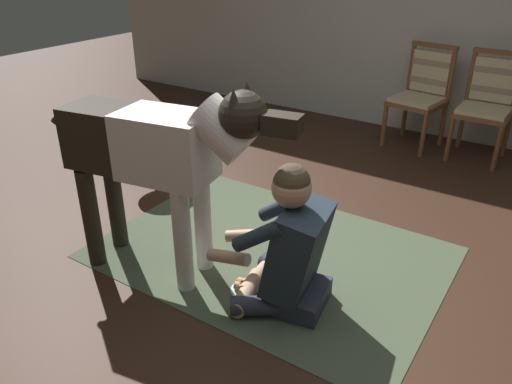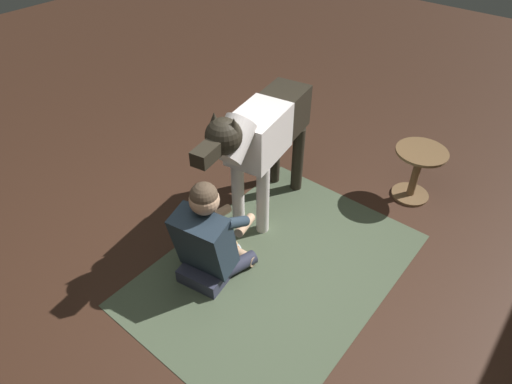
# 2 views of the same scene
# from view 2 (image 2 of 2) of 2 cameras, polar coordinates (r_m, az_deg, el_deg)

# --- Properties ---
(ground_plane) EXTENTS (15.07, 15.07, 0.00)m
(ground_plane) POSITION_cam_2_polar(r_m,az_deg,el_deg) (3.45, -0.75, -10.67)
(ground_plane) COLOR #392217
(area_rug) EXTENTS (2.19, 1.56, 0.01)m
(area_rug) POSITION_cam_2_polar(r_m,az_deg,el_deg) (3.49, 2.71, -9.81)
(area_rug) COLOR #47533D
(area_rug) RESTS_ON ground
(person_sitting_on_floor) EXTENTS (0.71, 0.57, 0.86)m
(person_sitting_on_floor) POSITION_cam_2_polar(r_m,az_deg,el_deg) (3.23, -6.17, -6.06)
(person_sitting_on_floor) COLOR #323447
(person_sitting_on_floor) RESTS_ON ground
(large_dog) EXTENTS (1.58, 0.47, 1.24)m
(large_dog) POSITION_cam_2_polar(r_m,az_deg,el_deg) (3.47, 0.82, 7.37)
(large_dog) COLOR silver
(large_dog) RESTS_ON ground
(hot_dog_on_plate) EXTENTS (0.23, 0.23, 0.06)m
(hot_dog_on_plate) POSITION_cam_2_polar(r_m,az_deg,el_deg) (3.60, -3.67, -7.42)
(hot_dog_on_plate) COLOR silver
(hot_dog_on_plate) RESTS_ON ground
(round_side_table) EXTENTS (0.45, 0.45, 0.50)m
(round_side_table) POSITION_cam_2_polar(r_m,az_deg,el_deg) (4.19, 20.08, 2.77)
(round_side_table) COLOR brown
(round_side_table) RESTS_ON ground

